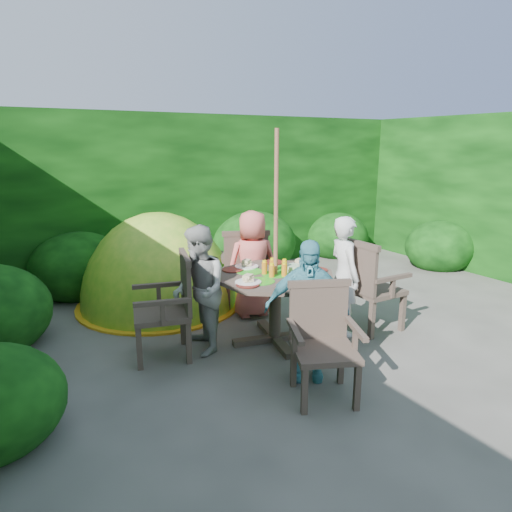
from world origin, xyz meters
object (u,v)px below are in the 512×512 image
patio_table (276,285)px  garden_chair_front (322,339)px  child_front (307,310)px  parasol_pole (276,240)px  garden_chair_back (245,268)px  child_back (253,264)px  dome_tent (161,304)px  child_left (199,290)px  garden_chair_left (170,305)px  child_right (344,276)px  garden_chair_right (368,284)px

patio_table → garden_chair_front: bearing=-101.9°
child_front → parasol_pole: bearing=109.3°
garden_chair_back → child_front: size_ratio=0.78×
parasol_pole → child_back: 0.92m
child_back → dome_tent: 1.43m
patio_table → child_left: 0.80m
garden_chair_left → child_left: (0.29, -0.06, 0.12)m
garden_chair_left → child_right: size_ratio=0.75×
garden_chair_right → garden_chair_left: bearing=77.2°
patio_table → child_right: bearing=-12.5°
parasol_pole → child_left: size_ratio=1.70×
patio_table → child_left: child_left is taller
parasol_pole → dome_tent: bearing=111.7°
garden_chair_back → child_left: size_ratio=0.77×
parasol_pole → child_left: (-0.78, 0.17, -0.45)m
parasol_pole → garden_chair_back: 1.23m
patio_table → child_right: (0.78, -0.17, 0.03)m
child_right → child_left: bearing=89.5°
child_front → dome_tent: bearing=133.3°
garden_chair_back → child_front: (-0.39, -1.85, 0.11)m
patio_table → dome_tent: 1.96m
garden_chair_front → child_right: size_ratio=0.70×
patio_table → dome_tent: dome_tent is taller
garden_chair_left → dome_tent: (0.38, 1.49, -0.53)m
child_left → child_back: bearing=132.0°
garden_chair_back → child_back: size_ratio=0.76×
patio_table → child_front: (-0.18, -0.78, 0.01)m
garden_chair_back → dome_tent: dome_tent is taller
garden_chair_right → child_left: 1.90m
patio_table → garden_chair_front: size_ratio=1.67×
garden_chair_back → dome_tent: size_ratio=0.41×
child_left → child_back: size_ratio=1.00×
garden_chair_right → child_right: size_ratio=0.76×
garden_chair_left → garden_chair_back: bearing=137.5°
garden_chair_back → child_left: child_left is taller
garden_chair_back → garden_chair_front: (-0.44, -2.15, -0.04)m
garden_chair_left → patio_table: bearing=92.2°
patio_table → garden_chair_right: bearing=-13.5°
garden_chair_right → child_back: size_ratio=0.77×
patio_table → child_front: size_ratio=1.20×
garden_chair_back → garden_chair_front: garden_chair_back is taller
parasol_pole → garden_chair_back: (0.22, 1.07, -0.57)m
garden_chair_front → child_front: 0.34m
parasol_pole → garden_chair_left: parasol_pole is taller
child_left → dome_tent: 1.68m
garden_chair_left → child_back: bearing=128.4°
parasol_pole → garden_chair_right: bearing=-13.5°
child_right → garden_chair_right: bearing=-94.2°
garden_chair_right → child_back: 1.37m
parasol_pole → child_right: 0.92m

